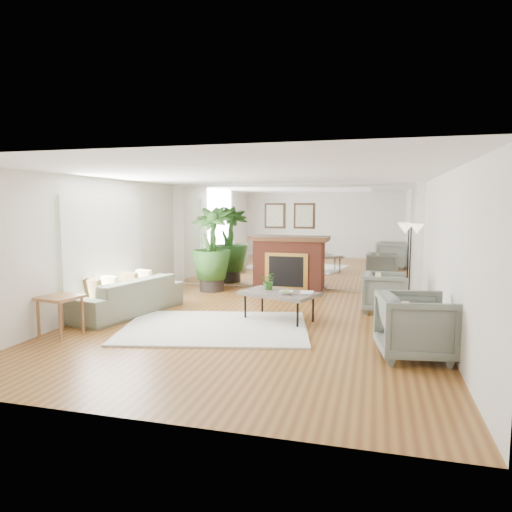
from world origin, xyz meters
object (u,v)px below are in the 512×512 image
(fireplace, at_px, (288,263))
(coffee_table, at_px, (279,294))
(potted_ficus, at_px, (211,246))
(floor_lamp, at_px, (411,235))
(sofa, at_px, (126,296))
(side_table, at_px, (60,303))
(armchair_front, at_px, (416,326))
(armchair_back, at_px, (384,292))

(fireplace, distance_m, coffee_table, 2.83)
(potted_ficus, distance_m, floor_lamp, 4.44)
(sofa, bearing_deg, coffee_table, 107.48)
(fireplace, relative_size, side_table, 3.29)
(side_table, bearing_deg, fireplace, 59.95)
(fireplace, bearing_deg, floor_lamp, -3.37)
(fireplace, xyz_separation_m, side_table, (-2.65, -4.58, -0.14))
(floor_lamp, bearing_deg, fireplace, 176.63)
(sofa, distance_m, floor_lamp, 5.98)
(fireplace, bearing_deg, sofa, -129.02)
(armchair_front, bearing_deg, floor_lamp, -11.58)
(fireplace, bearing_deg, armchair_back, -37.44)
(sofa, bearing_deg, armchair_back, 119.59)
(potted_ficus, bearing_deg, armchair_back, -16.77)
(coffee_table, xyz_separation_m, potted_ficus, (-2.09, 2.32, 0.59))
(armchair_back, height_order, floor_lamp, floor_lamp)
(side_table, distance_m, potted_ficus, 4.23)
(armchair_back, bearing_deg, sofa, 105.92)
(fireplace, height_order, potted_ficus, fireplace)
(fireplace, bearing_deg, armchair_front, -59.41)
(fireplace, height_order, floor_lamp, fireplace)
(potted_ficus, bearing_deg, coffee_table, -47.95)
(armchair_front, bearing_deg, fireplace, 21.67)
(armchair_front, bearing_deg, potted_ficus, 39.39)
(fireplace, relative_size, armchair_front, 2.19)
(sofa, height_order, floor_lamp, floor_lamp)
(coffee_table, height_order, armchair_back, armchair_back)
(side_table, bearing_deg, floor_lamp, 39.57)
(fireplace, relative_size, floor_lamp, 1.28)
(fireplace, height_order, armchair_back, fireplace)
(potted_ficus, bearing_deg, side_table, -102.90)
(side_table, bearing_deg, armchair_front, 3.71)
(coffee_table, relative_size, armchair_back, 1.77)
(sofa, xyz_separation_m, armchair_back, (4.61, 1.37, 0.04))
(coffee_table, height_order, side_table, side_table)
(armchair_front, relative_size, floor_lamp, 0.59)
(coffee_table, bearing_deg, side_table, -149.57)
(sofa, relative_size, armchair_back, 2.80)
(fireplace, xyz_separation_m, armchair_back, (2.16, -1.65, -0.29))
(side_table, xyz_separation_m, floor_lamp, (5.35, 4.42, 0.84))
(armchair_back, height_order, armchair_front, armchair_front)
(floor_lamp, bearing_deg, armchair_back, -110.01)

